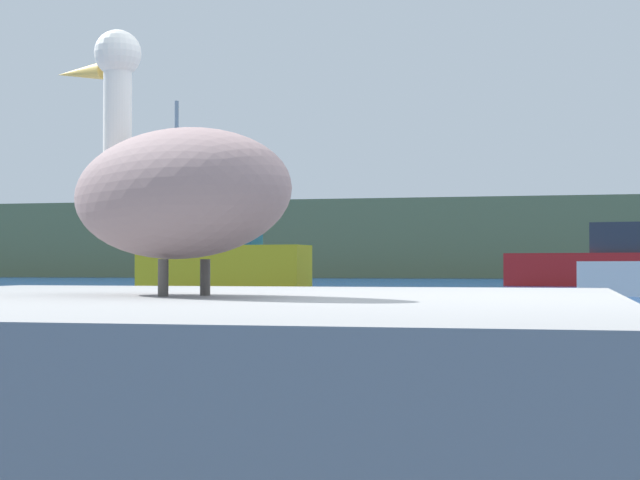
% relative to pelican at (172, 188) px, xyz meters
% --- Properties ---
extents(hillside_backdrop, '(140.00, 14.26, 5.54)m').
position_rel_pelican_xyz_m(hillside_backdrop, '(1.06, 74.71, 1.69)').
color(hillside_backdrop, '#6B7A51').
rests_on(hillside_backdrop, ground).
extents(pier_dock, '(2.56, 2.77, 0.77)m').
position_rel_pelican_xyz_m(pier_dock, '(0.01, -0.01, -0.70)').
color(pier_dock, gray).
rests_on(pier_dock, ground).
extents(pelican, '(1.11, 0.86, 0.84)m').
position_rel_pelican_xyz_m(pelican, '(0.00, 0.00, 0.00)').
color(pelican, gray).
rests_on(pelican, pier_dock).
extents(fishing_boat_yellow, '(4.90, 1.69, 5.53)m').
position_rel_pelican_xyz_m(fishing_boat_yellow, '(-8.06, 24.48, -0.09)').
color(fishing_boat_yellow, yellow).
rests_on(fishing_boat_yellow, ground).
extents(fishing_boat_red, '(7.22, 3.10, 3.95)m').
position_rel_pelican_xyz_m(fishing_boat_red, '(2.52, 41.81, -0.12)').
color(fishing_boat_red, red).
rests_on(fishing_boat_red, ground).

